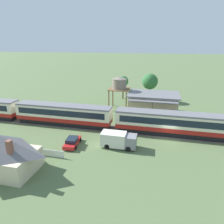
# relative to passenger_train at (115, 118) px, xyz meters

# --- Properties ---
(ground_plane) EXTENTS (600.00, 600.00, 0.00)m
(ground_plane) POSITION_rel_passenger_train_xyz_m (9.67, -1.65, -2.26)
(ground_plane) COLOR #566B42
(passenger_train) EXTENTS (80.48, 3.11, 4.08)m
(passenger_train) POSITION_rel_passenger_train_xyz_m (0.00, 0.00, 0.00)
(passenger_train) COLOR #AD1E19
(passenger_train) RESTS_ON ground_plane
(railway_track) EXTENTS (156.23, 3.60, 0.04)m
(railway_track) POSITION_rel_passenger_train_xyz_m (0.30, 0.00, -2.25)
(railway_track) COLOR #665B51
(railway_track) RESTS_ON ground_plane
(station_building) EXTENTS (11.30, 9.19, 4.61)m
(station_building) POSITION_rel_passenger_train_xyz_m (6.43, 11.02, 0.07)
(station_building) COLOR beige
(station_building) RESTS_ON ground_plane
(water_tower) EXTENTS (4.67, 4.67, 7.88)m
(water_tower) POSITION_rel_passenger_train_xyz_m (-1.73, 12.32, 3.90)
(water_tower) COLOR brown
(water_tower) RESTS_ON ground_plane
(cottage_grey_roof) EXTENTS (8.93, 5.46, 4.95)m
(cottage_grey_roof) POSITION_rel_passenger_train_xyz_m (-10.97, -15.73, 0.31)
(cottage_grey_roof) COLOR beige
(cottage_grey_roof) RESTS_ON ground_plane
(parked_car_red) EXTENTS (2.44, 4.24, 1.29)m
(parked_car_red) POSITION_rel_passenger_train_xyz_m (-5.27, -7.65, -1.66)
(parked_car_red) COLOR red
(parked_car_red) RESTS_ON ground_plane
(delivery_truck_grey) EXTENTS (5.47, 2.18, 2.36)m
(delivery_truck_grey) POSITION_rel_passenger_train_xyz_m (1.92, -6.53, -1.02)
(delivery_truck_grey) COLOR gray
(delivery_truck_grey) RESTS_ON ground_plane
(yard_tree_0) EXTENTS (4.35, 4.35, 7.49)m
(yard_tree_0) POSITION_rel_passenger_train_xyz_m (4.95, 22.03, 3.03)
(yard_tree_0) COLOR brown
(yard_tree_0) RESTS_ON ground_plane
(yard_tree_2) EXTENTS (2.97, 2.97, 6.59)m
(yard_tree_2) POSITION_rel_passenger_train_xyz_m (-2.52, 21.82, 2.78)
(yard_tree_2) COLOR #4C3823
(yard_tree_2) RESTS_ON ground_plane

